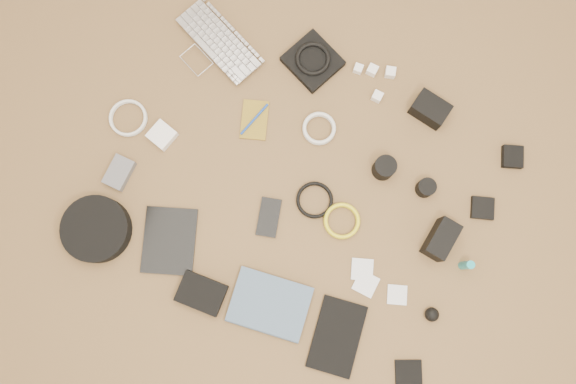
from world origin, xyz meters
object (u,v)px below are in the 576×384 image
at_px(paperback, 261,332).
at_px(phone, 269,217).
at_px(laptop, 210,50).
at_px(tablet, 169,241).
at_px(headphone_case, 96,229).
at_px(dslr_camera, 430,109).

bearing_deg(paperback, phone, 13.51).
height_order(laptop, paperback, laptop).
bearing_deg(paperback, tablet, 63.02).
relative_size(laptop, phone, 2.52).
distance_m(phone, headphone_case, 0.57).
relative_size(headphone_case, paperback, 0.89).
height_order(laptop, dslr_camera, dslr_camera).
bearing_deg(dslr_camera, laptop, -162.22).
bearing_deg(laptop, paperback, -31.24).
height_order(dslr_camera, paperback, dslr_camera).
bearing_deg(tablet, headphone_case, 175.12).
relative_size(dslr_camera, phone, 0.91).
xyz_separation_m(dslr_camera, headphone_case, (-0.86, -0.83, -0.00)).
relative_size(dslr_camera, tablet, 0.54).
height_order(dslr_camera, headphone_case, dslr_camera).
bearing_deg(paperback, laptop, 27.94).
bearing_deg(headphone_case, phone, 28.29).
relative_size(phone, headphone_case, 0.59).
relative_size(laptop, paperback, 1.33).
distance_m(laptop, dslr_camera, 0.80).
bearing_deg(tablet, laptop, 83.54).
xyz_separation_m(phone, paperback, (0.13, -0.35, 0.01)).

